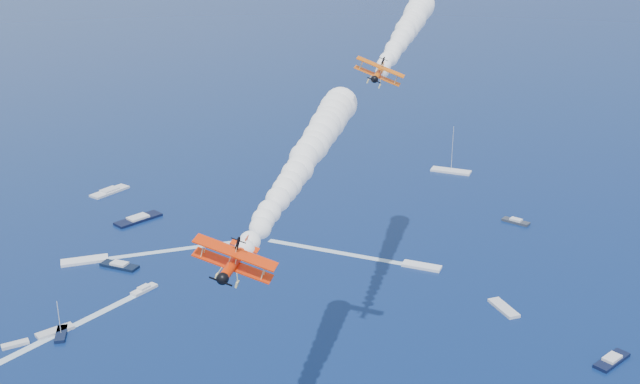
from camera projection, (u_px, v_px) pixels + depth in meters
biplane_lead at (378, 74)px, 123.25m from camera, size 11.47×11.55×7.76m
biplane_trail at (234, 262)px, 83.74m from camera, size 13.17×13.31×8.53m
smoke_trail_lead at (405, 33)px, 147.61m from camera, size 57.48×57.38×9.89m
smoke_trail_trail at (301, 163)px, 108.16m from camera, size 57.47×57.30×9.89m
spectator_boats at (121, 267)px, 196.60m from camera, size 224.47×195.83×0.70m
boat_wakes at (202, 273)px, 194.18m from camera, size 101.08×41.15×0.04m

